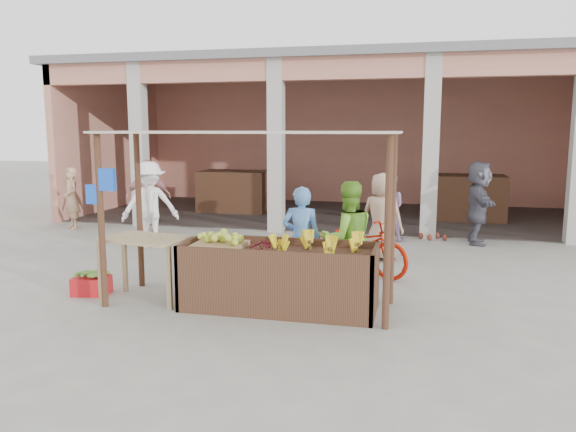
% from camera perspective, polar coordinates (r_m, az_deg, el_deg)
% --- Properties ---
extents(ground, '(60.00, 60.00, 0.00)m').
position_cam_1_polar(ground, '(7.84, -4.50, -9.11)').
color(ground, gray).
rests_on(ground, ground).
extents(market_building, '(14.40, 6.40, 4.20)m').
position_cam_1_polar(market_building, '(16.18, 5.41, 9.81)').
color(market_building, tan).
rests_on(market_building, ground).
extents(fruit_stall, '(2.60, 0.95, 0.80)m').
position_cam_1_polar(fruit_stall, '(7.59, -0.92, -6.53)').
color(fruit_stall, '#533321').
rests_on(fruit_stall, ground).
extents(stall_awning, '(4.09, 1.35, 2.39)m').
position_cam_1_polar(stall_awning, '(7.54, -4.65, 5.50)').
color(stall_awning, '#533321').
rests_on(stall_awning, ground).
extents(banana_heap, '(1.13, 0.61, 0.20)m').
position_cam_1_polar(banana_heap, '(7.37, 2.97, -2.99)').
color(banana_heap, yellow).
rests_on(banana_heap, fruit_stall).
extents(melon_tray, '(0.69, 0.60, 0.19)m').
position_cam_1_polar(melon_tray, '(7.78, -6.96, -2.53)').
color(melon_tray, '#A37F54').
rests_on(melon_tray, fruit_stall).
extents(berry_heap, '(0.41, 0.34, 0.13)m').
position_cam_1_polar(berry_heap, '(7.55, -2.39, -2.99)').
color(berry_heap, maroon).
rests_on(berry_heap, fruit_stall).
extents(side_table, '(1.24, 0.93, 0.91)m').
position_cam_1_polar(side_table, '(8.15, -14.34, -3.08)').
color(side_table, tan).
rests_on(side_table, ground).
extents(papaya_pile, '(0.68, 0.39, 0.19)m').
position_cam_1_polar(papaya_pile, '(8.11, -14.40, -1.42)').
color(papaya_pile, '#4E8C2D').
rests_on(papaya_pile, side_table).
extents(red_crate, '(0.56, 0.45, 0.26)m').
position_cam_1_polar(red_crate, '(8.81, -19.33, -6.68)').
color(red_crate, red).
rests_on(red_crate, ground).
extents(plantain_bundle, '(0.42, 0.29, 0.08)m').
position_cam_1_polar(plantain_bundle, '(8.77, -19.38, -5.59)').
color(plantain_bundle, '#578C32').
rests_on(plantain_bundle, red_crate).
extents(produce_sacks, '(0.91, 0.68, 0.55)m').
position_cam_1_polar(produce_sacks, '(12.72, 14.57, -1.12)').
color(produce_sacks, maroon).
rests_on(produce_sacks, ground).
extents(vendor_blue, '(0.66, 0.50, 1.69)m').
position_cam_1_polar(vendor_blue, '(8.30, 1.37, -2.05)').
color(vendor_blue, '#5791DB').
rests_on(vendor_blue, ground).
extents(vendor_green, '(0.98, 0.82, 1.77)m').
position_cam_1_polar(vendor_green, '(8.13, 6.07, -2.04)').
color(vendor_green, '#78BE33').
rests_on(vendor_green, ground).
extents(motorcycle, '(1.46, 2.09, 1.04)m').
position_cam_1_polar(motorcycle, '(9.43, 7.05, -2.83)').
color(motorcycle, '#A81504').
rests_on(motorcycle, ground).
extents(shopper_a, '(1.36, 1.13, 1.90)m').
position_cam_1_polar(shopper_a, '(11.78, -13.85, 1.45)').
color(shopper_a, white).
rests_on(shopper_a, ground).
extents(shopper_b, '(1.22, 1.03, 1.84)m').
position_cam_1_polar(shopper_b, '(13.22, -14.01, 2.08)').
color(shopper_b, tan).
rests_on(shopper_b, ground).
extents(shopper_c, '(0.99, 0.78, 1.80)m').
position_cam_1_polar(shopper_c, '(10.46, 9.50, 0.40)').
color(shopper_c, '#A18065').
rests_on(shopper_c, ground).
extents(shopper_d, '(0.73, 1.72, 1.85)m').
position_cam_1_polar(shopper_d, '(12.44, 18.80, 1.49)').
color(shopper_d, '#4F4D5A').
rests_on(shopper_d, ground).
extents(shopper_e, '(0.72, 0.70, 1.55)m').
position_cam_1_polar(shopper_e, '(14.59, -21.15, 1.80)').
color(shopper_e, tan).
rests_on(shopper_e, ground).
extents(shopper_f, '(0.79, 0.48, 1.58)m').
position_cam_1_polar(shopper_f, '(12.35, 10.20, 1.15)').
color(shopper_f, gray).
rests_on(shopper_f, ground).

